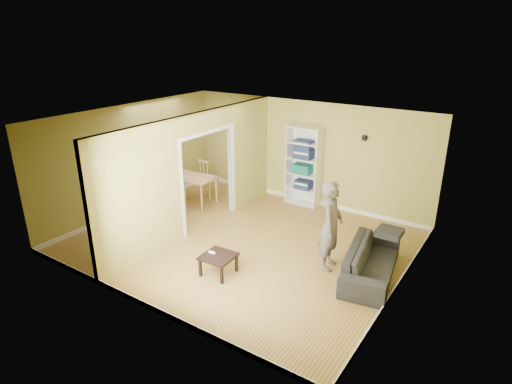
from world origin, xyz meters
TOP-DOWN VIEW (x-y plane):
  - room_shell at (0.00, 0.00)m, footprint 6.50×6.50m
  - partition at (-1.20, 0.00)m, footprint 0.22×5.50m
  - wall_speaker at (1.50, 2.69)m, footprint 0.10×0.10m
  - sofa at (2.70, 0.21)m, footprint 2.15×1.20m
  - person at (1.94, 0.06)m, footprint 0.83×0.70m
  - bookshelf at (0.06, 2.61)m, footprint 0.85×0.37m
  - paper_box_navy_a at (0.07, 2.56)m, footprint 0.41×0.27m
  - paper_box_teal at (0.02, 2.56)m, footprint 0.46×0.30m
  - paper_box_navy_b at (0.04, 2.56)m, footprint 0.46×0.30m
  - paper_box_navy_c at (0.03, 2.56)m, footprint 0.45×0.29m
  - coffee_table at (0.37, -1.28)m, footprint 0.57×0.57m
  - game_controller at (0.22, -1.28)m, footprint 0.14×0.04m
  - dining_table at (-2.34, 1.04)m, footprint 1.14×0.76m
  - chair_left at (-3.07, 0.97)m, footprint 0.48×0.48m
  - chair_near at (-2.35, 0.49)m, footprint 0.61×0.61m
  - chair_far at (-2.29, 1.68)m, footprint 0.51×0.51m

SIDE VIEW (x-z plane):
  - coffee_table at x=0.37m, z-range 0.13..0.51m
  - sofa at x=2.70m, z-range 0.00..0.77m
  - game_controller at x=0.22m, z-range 0.38..0.41m
  - chair_left at x=-3.07m, z-range 0.00..0.87m
  - chair_near at x=-2.35m, z-range 0.00..1.01m
  - chair_far at x=-2.29m, z-range 0.00..1.04m
  - paper_box_navy_a at x=0.07m, z-range 0.43..0.64m
  - dining_table at x=-2.34m, z-range 0.28..0.99m
  - paper_box_teal at x=0.02m, z-range 0.82..1.05m
  - person at x=1.94m, z-range 0.00..2.01m
  - bookshelf at x=0.06m, z-range 0.00..2.02m
  - room_shell at x=0.00m, z-range -1.95..4.55m
  - partition at x=-1.20m, z-range 0.00..2.60m
  - paper_box_navy_b at x=0.04m, z-range 1.22..1.45m
  - paper_box_navy_c at x=0.03m, z-range 1.44..1.67m
  - wall_speaker at x=1.50m, z-range 1.85..1.95m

